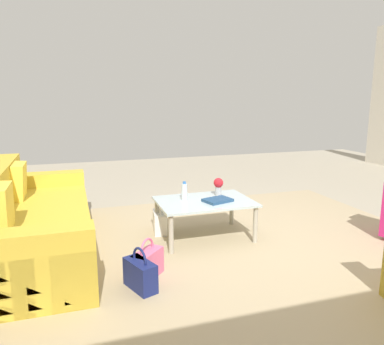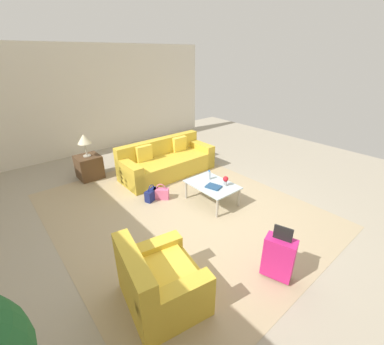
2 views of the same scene
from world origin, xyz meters
TOP-DOWN VIEW (x-y plane):
  - ground_plane at (0.00, 0.00)m, footprint 12.00×12.00m
  - area_rug at (0.60, 0.20)m, footprint 5.20×4.40m
  - couch at (2.20, -0.60)m, footprint 0.96×2.39m
  - coffee_table at (0.40, -0.50)m, footprint 1.02×0.72m
  - water_bottle at (0.60, -0.60)m, footprint 0.06×0.06m
  - coffee_table_book at (0.28, -0.42)m, footprint 0.34×0.29m
  - flower_vase at (0.18, -0.65)m, footprint 0.11×0.11m
  - handbag_pink at (1.19, 0.23)m, footprint 0.32×0.33m
  - handbag_white at (0.83, -0.81)m, footprint 0.19×0.34m
  - handbag_navy at (1.28, 0.41)m, footprint 0.25×0.35m

SIDE VIEW (x-z plane):
  - ground_plane at x=0.00m, z-range 0.00..0.00m
  - area_rug at x=0.60m, z-range 0.00..0.01m
  - handbag_pink at x=1.19m, z-range -0.05..0.31m
  - handbag_white at x=0.83m, z-range -0.05..0.31m
  - handbag_navy at x=1.28m, z-range -0.05..0.31m
  - couch at x=2.20m, z-range -0.13..0.72m
  - coffee_table at x=0.40m, z-range 0.16..0.59m
  - coffee_table_book at x=0.28m, z-range 0.43..0.46m
  - water_bottle at x=0.60m, z-range 0.42..0.62m
  - flower_vase at x=0.18m, z-range 0.45..0.65m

